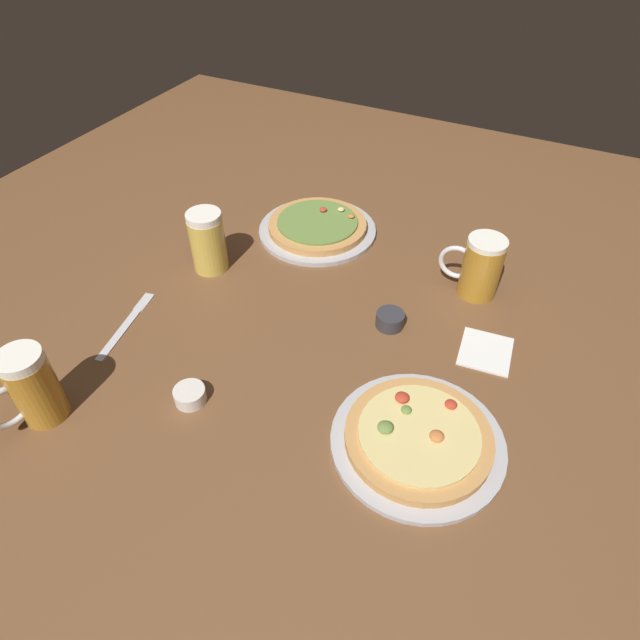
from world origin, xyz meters
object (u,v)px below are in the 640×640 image
Objects in this scene: pizza_plate_far at (318,227)px; beer_mug_pale at (480,267)px; pizza_plate_near at (418,438)px; ramekin_sauce at (390,320)px; beer_mug_amber at (31,388)px; ramekin_butter at (190,395)px; knife_right at (126,324)px; beer_mug_dark at (207,241)px; napkin_folded at (486,351)px.

pizza_plate_far is 2.13× the size of beer_mug_pale.
pizza_plate_near is 2.11× the size of beer_mug_pale.
pizza_plate_near reaches higher than ramekin_sauce.
pizza_plate_far is at bearing 76.95° from beer_mug_amber.
ramekin_butter is at bearing -125.31° from beer_mug_pale.
ramekin_sauce reaches higher than knife_right.
pizza_plate_far reaches higher than knife_right.
pizza_plate_near is 2.02× the size of beer_mug_dark.
pizza_plate_far is 0.46m from beer_mug_pale.
pizza_plate_far is at bearing 172.58° from beer_mug_pale.
beer_mug_pale is (-0.02, 0.47, 0.06)m from pizza_plate_near.
beer_mug_amber reaches higher than pizza_plate_far.
beer_mug_amber is 2.59× the size of ramekin_butter.
beer_mug_amber is at bearing -133.25° from ramekin_sauce.
ramekin_sauce is 0.59m from knife_right.
beer_mug_dark is 0.43m from ramekin_butter.
beer_mug_pale is 0.21m from napkin_folded.
knife_right is (-0.66, -0.46, -0.07)m from beer_mug_pale.
pizza_plate_far is 1.42× the size of knife_right.
pizza_plate_far is 5.08× the size of ramekin_sauce.
beer_mug_pale is at bearing 55.53° from ramekin_sauce.
pizza_plate_near is 0.99× the size of pizza_plate_far.
ramekin_sauce is 0.21m from napkin_folded.
napkin_folded is at bearing 3.91° from ramekin_sauce.
napkin_folded is 0.79m from knife_right.
napkin_folded is (0.21, 0.01, -0.01)m from ramekin_sauce.
napkin_folded is (0.05, 0.28, -0.01)m from pizza_plate_near.
beer_mug_pale reaches higher than pizza_plate_near.
beer_mug_dark reaches higher than pizza_plate_far.
knife_right is at bearing -112.29° from pizza_plate_far.
pizza_plate_near is at bearing 13.53° from ramekin_butter.
pizza_plate_near is 5.11× the size of ramekin_butter.
ramekin_butter is 0.28m from knife_right.
ramekin_butter is 0.53× the size of napkin_folded.
knife_right is at bearing 179.53° from pizza_plate_near.
beer_mug_dark is (-0.17, -0.26, 0.06)m from pizza_plate_far.
pizza_plate_near is 5.04× the size of ramekin_sauce.
beer_mug_dark is 0.52m from beer_mug_amber.
pizza_plate_near reaches higher than pizza_plate_far.
pizza_plate_far is at bearing 93.95° from ramekin_butter.
beer_mug_dark is 0.70m from napkin_folded.
beer_mug_amber is at bearing -158.64° from pizza_plate_near.
beer_mug_amber reaches higher than beer_mug_pale.
ramekin_sauce is (-0.16, 0.27, 0.00)m from pizza_plate_near.
ramekin_sauce is (0.31, -0.26, 0.00)m from pizza_plate_far.
beer_mug_amber is 0.27m from knife_right.
knife_right is at bearing 97.20° from beer_mug_amber.
ramekin_sauce reaches higher than napkin_folded.
beer_mug_pale reaches higher than knife_right.
beer_mug_dark is 0.48m from ramekin_sauce.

